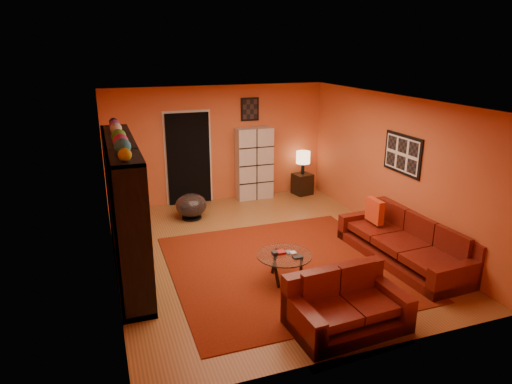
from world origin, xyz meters
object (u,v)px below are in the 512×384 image
object	(u,v)px
sofa	(409,244)
bowl_chair	(191,206)
coffee_table	(284,258)
side_table	(302,184)
table_lamp	(303,158)
loveseat	(344,305)
storage_cabinet	(254,164)
entertainment_unit	(125,209)
tv	(129,211)

from	to	relation	value
sofa	bowl_chair	xyz separation A→B (m)	(-3.03, 3.08, 0.00)
coffee_table	bowl_chair	xyz separation A→B (m)	(-0.80, 3.04, -0.10)
sofa	side_table	xyz separation A→B (m)	(-0.17, 3.82, -0.03)
bowl_chair	table_lamp	size ratio (longest dim) A/B	1.17
loveseat	side_table	xyz separation A→B (m)	(1.79, 5.10, -0.04)
coffee_table	bowl_chair	size ratio (longest dim) A/B	1.31
storage_cabinet	bowl_chair	xyz separation A→B (m)	(-1.67, -0.85, -0.54)
entertainment_unit	bowl_chair	xyz separation A→B (m)	(1.39, 1.95, -0.77)
entertainment_unit	side_table	distance (m)	5.09
coffee_table	table_lamp	bearing A→B (deg)	61.38
loveseat	bowl_chair	distance (m)	4.49
side_table	table_lamp	distance (m)	0.64
loveseat	table_lamp	xyz separation A→B (m)	(1.79, 5.10, 0.60)
tv	side_table	distance (m)	5.05
coffee_table	table_lamp	xyz separation A→B (m)	(2.06, 3.78, 0.51)
side_table	coffee_table	bearing A→B (deg)	-118.62
entertainment_unit	table_lamp	world-z (taller)	entertainment_unit
entertainment_unit	side_table	xyz separation A→B (m)	(4.25, 2.68, -0.80)
sofa	bowl_chair	bearing A→B (deg)	131.20
storage_cabinet	tv	bearing A→B (deg)	-136.22
coffee_table	table_lamp	world-z (taller)	table_lamp
storage_cabinet	bowl_chair	bearing A→B (deg)	-152.31
coffee_table	side_table	xyz separation A→B (m)	(2.06, 3.78, -0.13)
tv	coffee_table	world-z (taller)	tv
sofa	loveseat	xyz separation A→B (m)	(-1.96, -1.29, 0.00)
storage_cabinet	loveseat	bearing A→B (deg)	-96.01
entertainment_unit	loveseat	xyz separation A→B (m)	(2.46, -2.42, -0.76)
tv	sofa	distance (m)	4.57
entertainment_unit	table_lamp	bearing A→B (deg)	32.28
entertainment_unit	side_table	bearing A→B (deg)	32.28
entertainment_unit	bowl_chair	size ratio (longest dim) A/B	4.68
coffee_table	storage_cabinet	xyz separation A→B (m)	(0.88, 3.90, 0.45)
bowl_chair	tv	bearing A→B (deg)	-124.25
entertainment_unit	loveseat	bearing A→B (deg)	-44.57
bowl_chair	side_table	distance (m)	2.95
tv	bowl_chair	distance (m)	2.49
bowl_chair	side_table	world-z (taller)	bowl_chair
entertainment_unit	bowl_chair	bearing A→B (deg)	54.42
sofa	bowl_chair	distance (m)	4.32
entertainment_unit	loveseat	world-z (taller)	entertainment_unit
sofa	coffee_table	world-z (taller)	sofa
bowl_chair	entertainment_unit	bearing A→B (deg)	-125.58
sofa	coffee_table	xyz separation A→B (m)	(-2.23, 0.04, 0.10)
loveseat	coffee_table	size ratio (longest dim) A/B	1.79
coffee_table	entertainment_unit	bearing A→B (deg)	153.39
loveseat	storage_cabinet	bearing A→B (deg)	-10.21
storage_cabinet	table_lamp	bearing A→B (deg)	-4.99
loveseat	tv	bearing A→B (deg)	41.60
sofa	tv	bearing A→B (deg)	162.46
tv	storage_cabinet	bearing A→B (deg)	-46.87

